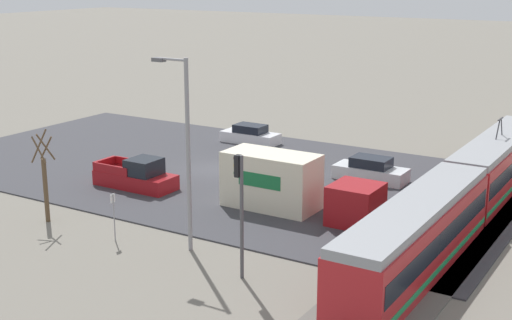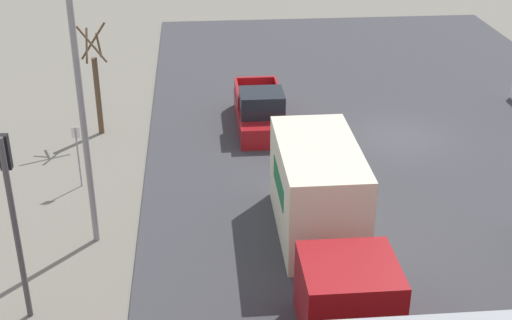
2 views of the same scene
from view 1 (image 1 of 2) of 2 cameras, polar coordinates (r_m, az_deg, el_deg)
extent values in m
plane|color=slate|center=(47.72, -3.36, -0.82)|extent=(320.00, 320.00, 0.00)
cube|color=#38383D|center=(47.71, -3.36, -0.77)|extent=(21.55, 39.72, 0.08)
cube|color=#5B5954|center=(40.82, 16.77, -4.14)|extent=(73.63, 4.40, 0.08)
cube|color=gray|center=(40.95, 15.81, -3.84)|extent=(72.16, 0.10, 0.14)
cube|color=gray|center=(40.62, 17.76, -4.14)|extent=(72.16, 0.10, 0.14)
cube|color=#B21E23|center=(45.34, 18.67, -0.48)|extent=(14.04, 2.51, 2.83)
cube|color=black|center=(45.25, 18.71, -0.07)|extent=(13.62, 2.54, 0.94)
cube|color=#1E844C|center=(45.56, 18.58, -1.55)|extent=(13.90, 2.55, 0.27)
cube|color=gray|center=(44.96, 18.84, 1.50)|extent=(14.04, 2.31, 0.40)
cube|color=#B21E23|center=(32.07, 12.64, -6.33)|extent=(14.04, 2.51, 2.83)
cube|color=black|center=(31.95, 12.67, -5.77)|extent=(13.62, 2.54, 0.94)
cube|color=#1E844C|center=(32.39, 12.55, -7.77)|extent=(13.90, 2.55, 0.27)
cube|color=gray|center=(31.53, 12.81, -3.59)|extent=(14.04, 2.31, 0.40)
cylinder|color=#2D2D33|center=(45.23, 19.05, 2.54)|extent=(0.66, 0.07, 1.15)
cylinder|color=#2D2D33|center=(44.37, 18.79, 2.33)|extent=(0.66, 0.07, 1.15)
cube|color=#2D2D33|center=(44.69, 18.98, 3.12)|extent=(1.10, 0.08, 0.06)
cube|color=maroon|center=(37.55, 7.98, -3.52)|extent=(2.56, 2.48, 2.12)
cube|color=beige|center=(39.60, 1.23, -1.64)|extent=(2.56, 5.26, 3.11)
cube|color=#196B38|center=(38.45, 0.26, -1.66)|extent=(0.02, 2.63, 0.78)
cube|color=maroon|center=(44.20, -9.61, -1.57)|extent=(2.04, 5.22, 0.91)
cube|color=black|center=(43.48, -8.94, -0.53)|extent=(1.88, 1.78, 0.98)
cube|color=maroon|center=(44.05, -11.53, -0.75)|extent=(0.12, 2.61, 0.53)
cube|color=maroon|center=(45.38, -9.92, -0.21)|extent=(0.12, 2.61, 0.53)
cube|color=maroon|center=(45.65, -12.03, -0.23)|extent=(1.88, 0.21, 0.53)
cube|color=red|center=(45.27, -12.76, -0.98)|extent=(0.14, 0.04, 0.18)
cube|color=silver|center=(54.81, -0.46, 1.81)|extent=(1.81, 4.53, 0.82)
cube|color=black|center=(54.66, -0.46, 2.54)|extent=(1.55, 2.35, 0.60)
cube|color=silver|center=(45.59, 9.16, -1.07)|extent=(1.89, 4.60, 0.86)
cube|color=black|center=(45.39, 9.20, -0.16)|extent=(1.62, 2.39, 0.63)
cylinder|color=#47474C|center=(30.34, -1.15, -4.67)|extent=(0.16, 0.16, 5.50)
cube|color=black|center=(29.75, -1.46, -0.48)|extent=(0.28, 0.22, 0.95)
sphere|color=#390606|center=(29.74, -1.66, 0.15)|extent=(0.18, 0.18, 0.18)
sphere|color=yellow|center=(29.82, -1.66, -0.45)|extent=(0.18, 0.18, 0.18)
sphere|color=black|center=(29.90, -1.65, -1.04)|extent=(0.18, 0.18, 0.18)
cylinder|color=brown|center=(39.10, -16.47, -2.35)|extent=(0.24, 0.24, 3.45)
cylinder|color=brown|center=(38.35, -16.99, 0.79)|extent=(0.09, 0.96, 1.32)
cylinder|color=brown|center=(38.30, -16.48, 1.00)|extent=(1.16, 0.09, 1.61)
cylinder|color=brown|center=(38.67, -16.44, 0.95)|extent=(0.09, 0.96, 1.32)
cylinder|color=brown|center=(38.67, -16.98, 1.09)|extent=(1.16, 0.09, 1.61)
cylinder|color=gray|center=(33.03, -5.43, 0.23)|extent=(0.20, 0.20, 9.16)
cylinder|color=gray|center=(32.68, -6.76, 8.00)|extent=(0.12, 1.60, 0.12)
cube|color=#515156|center=(33.16, -7.79, 7.96)|extent=(0.36, 0.60, 0.18)
cylinder|color=gray|center=(35.70, -11.28, -4.53)|extent=(0.06, 0.06, 2.42)
cube|color=white|center=(35.40, -11.40, -3.01)|extent=(0.32, 0.02, 0.44)
cube|color=red|center=(35.41, -11.41, -3.01)|extent=(0.31, 0.01, 0.10)
camera|label=2|loc=(29.00, 34.70, 12.09)|focal=50.00mm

